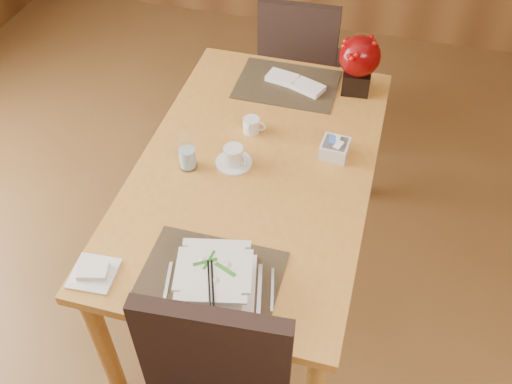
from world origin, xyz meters
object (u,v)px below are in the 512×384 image
(water_glass, at_px, (187,151))
(berry_decor, at_px, (359,61))
(bread_plate, at_px, (94,273))
(dining_table, at_px, (255,183))
(sugar_caddy, at_px, (335,149))
(far_chair, at_px, (299,63))
(soup_setting, at_px, (215,279))
(coffee_cup, at_px, (234,157))
(creamer_jug, at_px, (251,125))

(water_glass, relative_size, berry_decor, 0.60)
(bread_plate, bearing_deg, dining_table, 59.80)
(water_glass, distance_m, sugar_caddy, 0.58)
(water_glass, xyz_separation_m, far_chair, (0.20, 1.16, -0.31))
(water_glass, bearing_deg, berry_decor, 50.53)
(dining_table, relative_size, far_chair, 1.63)
(soup_setting, xyz_separation_m, bread_plate, (-0.40, -0.05, -0.05))
(dining_table, bearing_deg, coffee_cup, -171.65)
(far_chair, bearing_deg, dining_table, 90.01)
(creamer_jug, height_order, bread_plate, creamer_jug)
(soup_setting, bearing_deg, berry_decor, 64.38)
(soup_setting, height_order, creamer_jug, soup_setting)
(coffee_cup, bearing_deg, far_chair, 88.13)
(creamer_jug, bearing_deg, berry_decor, 47.81)
(coffee_cup, height_order, far_chair, far_chair)
(dining_table, height_order, creamer_jug, creamer_jug)
(bread_plate, height_order, far_chair, far_chair)
(dining_table, distance_m, water_glass, 0.31)
(dining_table, xyz_separation_m, coffee_cup, (-0.08, -0.01, 0.13))
(sugar_caddy, bearing_deg, soup_setting, -109.51)
(creamer_jug, relative_size, sugar_caddy, 0.84)
(dining_table, height_order, soup_setting, soup_setting)
(bread_plate, bearing_deg, berry_decor, 61.34)
(dining_table, height_order, far_chair, far_chair)
(sugar_caddy, xyz_separation_m, berry_decor, (0.02, 0.45, 0.12))
(water_glass, relative_size, creamer_jug, 1.80)
(bread_plate, distance_m, far_chair, 1.77)
(dining_table, height_order, bread_plate, bread_plate)
(creamer_jug, distance_m, bread_plate, 0.88)
(soup_setting, xyz_separation_m, creamer_jug, (-0.10, 0.78, -0.02))
(creamer_jug, bearing_deg, coffee_cup, -92.93)
(water_glass, bearing_deg, creamer_jug, 56.42)
(creamer_jug, distance_m, berry_decor, 0.56)
(berry_decor, bearing_deg, water_glass, -129.47)
(dining_table, distance_m, creamer_jug, 0.24)
(sugar_caddy, bearing_deg, far_chair, 109.27)
(creamer_jug, height_order, far_chair, far_chair)
(water_glass, distance_m, creamer_jug, 0.33)
(soup_setting, xyz_separation_m, berry_decor, (0.27, 1.18, 0.10))
(coffee_cup, distance_m, bread_plate, 0.69)
(soup_setting, bearing_deg, far_chair, 80.02)
(bread_plate, bearing_deg, creamer_jug, 70.10)
(water_glass, height_order, berry_decor, berry_decor)
(berry_decor, bearing_deg, sugar_caddy, -92.13)
(soup_setting, bearing_deg, dining_table, 80.17)
(water_glass, relative_size, bread_plate, 1.11)
(creamer_jug, bearing_deg, dining_table, -69.54)
(bread_plate, xyz_separation_m, far_chair, (0.32, 1.72, -0.24))
(berry_decor, distance_m, bread_plate, 1.41)
(water_glass, distance_m, bread_plate, 0.58)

